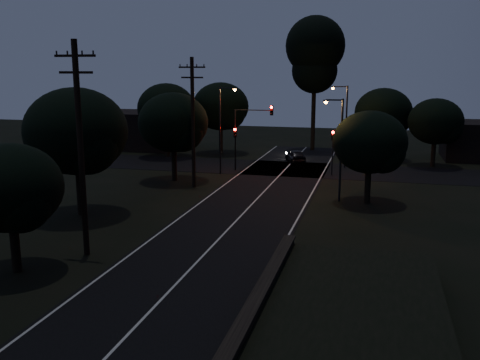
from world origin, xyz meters
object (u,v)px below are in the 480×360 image
Objects in this scene: utility_pole_mid at (80,146)px; utility_pole_far at (193,121)px; streetlight_c at (339,143)px; car at (295,156)px; signal_left at (235,141)px; streetlight_b at (344,121)px; signal_right at (333,144)px; signal_mast at (253,126)px; streetlight_a at (222,124)px; tall_pine at (315,54)px.

utility_pole_far is at bearing 90.00° from utility_pole_mid.
utility_pole_far is 12.05m from streetlight_c.
car is (-5.52, 16.00, -3.69)m from streetlight_c.
signal_left is 0.51× the size of streetlight_b.
signal_mast is (-7.51, 0.00, 1.50)m from signal_right.
streetlight_a is (0.69, 23.00, -1.10)m from utility_pole_mid.
tall_pine is at bearing 103.49° from signal_right.
streetlight_b is (11.31, 12.00, -0.85)m from utility_pole_far.
signal_mast is (-3.91, -15.01, -6.94)m from tall_pine.
streetlight_b is (8.22, 4.01, 0.30)m from signal_mast.
utility_pole_far is at bearing 170.40° from streetlight_c.
utility_pole_mid is at bearing -111.30° from streetlight_b.
car is at bearing 54.91° from streetlight_a.
signal_right is 10.26m from streetlight_a.
tall_pine is 3.81× the size of signal_left.
signal_left is 1.00× the size of signal_right.
streetlight_a is at bearing 83.41° from utility_pole_far.
signal_left is (1.40, 7.99, -2.65)m from utility_pole_far.
utility_pole_mid reaches higher than streetlight_c.
signal_right is 0.55× the size of streetlight_c.
signal_mast is 13.28m from streetlight_c.
signal_left reaches higher than car.
streetlight_a is 10.55m from car.
car is at bearing 50.74° from signal_left.
tall_pine is 26.39m from streetlight_c.
streetlight_b is (9.91, 4.01, 1.80)m from signal_left.
car is (-0.69, -9.00, -10.62)m from tall_pine.
utility_pole_far is 8.64m from signal_mast.
streetlight_b is at bearing 80.00° from signal_right.
signal_mast is at bearing 68.89° from utility_pole_far.
streetlight_b reaches higher than signal_right.
utility_pole_far is 16.51m from streetlight_b.
signal_right is at bearing 104.20° from car.
signal_mast is at bearing 131.19° from streetlight_c.
signal_right is at bearing 0.00° from signal_left.
utility_pole_far reaches higher than streetlight_c.
streetlight_c is at bearing -9.60° from utility_pole_far.
signal_right is at bearing 37.00° from utility_pole_far.
utility_pole_far is (0.00, 17.00, -0.25)m from utility_pole_mid.
tall_pine is 1.95× the size of streetlight_a.
tall_pine reaches higher than utility_pole_far.
utility_pole_mid is at bearing -93.21° from signal_left.
utility_pole_far reaches higher than streetlight_a.
streetlight_b is at bearing 25.99° from signal_mast.
utility_pole_mid reaches higher than signal_right.
streetlight_b reaches higher than streetlight_c.
streetlight_c is (10.43, -9.99, 1.51)m from signal_left.
utility_pole_mid reaches higher than utility_pole_far.
tall_pine is at bearing 69.54° from signal_left.
streetlight_b reaches higher than signal_left.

